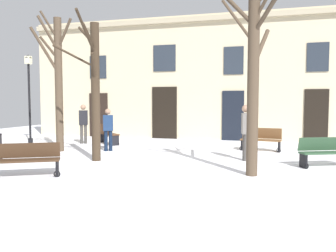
{
  "coord_description": "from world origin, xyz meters",
  "views": [
    {
      "loc": [
        3.25,
        -10.2,
        1.93
      ],
      "look_at": [
        0.0,
        1.46,
        1.08
      ],
      "focal_mm": 37.53,
      "sensor_mm": 36.0,
      "label": 1
    }
  ],
  "objects_px": {
    "bench_near_center_tree": "(261,139)",
    "person_crossing_plaza": "(245,129)",
    "bench_near_lamp": "(329,151)",
    "streetlamp": "(29,89)",
    "tree_right_of_center": "(94,87)",
    "bench_by_litter_bin": "(107,134)",
    "bench_back_to_back_right": "(26,160)",
    "person_near_bench": "(108,128)",
    "person_strolling": "(83,122)",
    "tree_left_of_center": "(58,79)",
    "tree_near_facade": "(254,68)"
  },
  "relations": [
    {
      "from": "tree_right_of_center",
      "to": "person_crossing_plaza",
      "type": "relative_size",
      "value": 2.5
    },
    {
      "from": "tree_right_of_center",
      "to": "tree_left_of_center",
      "type": "distance_m",
      "value": 2.9
    },
    {
      "from": "bench_back_to_back_right",
      "to": "bench_by_litter_bin",
      "type": "bearing_deg",
      "value": 69.93
    },
    {
      "from": "tree_left_of_center",
      "to": "streetlamp",
      "type": "distance_m",
      "value": 3.62
    },
    {
      "from": "streetlamp",
      "to": "person_near_bench",
      "type": "height_order",
      "value": "streetlamp"
    },
    {
      "from": "bench_by_litter_bin",
      "to": "person_near_bench",
      "type": "height_order",
      "value": "person_near_bench"
    },
    {
      "from": "tree_left_of_center",
      "to": "bench_near_center_tree",
      "type": "height_order",
      "value": "tree_left_of_center"
    },
    {
      "from": "bench_near_lamp",
      "to": "tree_left_of_center",
      "type": "bearing_deg",
      "value": 151.87
    },
    {
      "from": "tree_right_of_center",
      "to": "bench_near_lamp",
      "type": "xyz_separation_m",
      "value": [
        7.12,
        0.89,
        -1.94
      ]
    },
    {
      "from": "person_strolling",
      "to": "person_crossing_plaza",
      "type": "height_order",
      "value": "person_crossing_plaza"
    },
    {
      "from": "streetlamp",
      "to": "bench_back_to_back_right",
      "type": "distance_m",
      "value": 8.23
    },
    {
      "from": "bench_near_center_tree",
      "to": "bench_near_lamp",
      "type": "height_order",
      "value": "bench_near_center_tree"
    },
    {
      "from": "person_near_bench",
      "to": "tree_left_of_center",
      "type": "bearing_deg",
      "value": -9.51
    },
    {
      "from": "tree_right_of_center",
      "to": "bench_back_to_back_right",
      "type": "distance_m",
      "value": 3.36
    },
    {
      "from": "tree_left_of_center",
      "to": "bench_near_lamp",
      "type": "xyz_separation_m",
      "value": [
        9.5,
        -0.72,
        -2.32
      ]
    },
    {
      "from": "person_strolling",
      "to": "tree_near_facade",
      "type": "bearing_deg",
      "value": -57.34
    },
    {
      "from": "tree_near_facade",
      "to": "bench_near_center_tree",
      "type": "distance_m",
      "value": 5.36
    },
    {
      "from": "bench_by_litter_bin",
      "to": "streetlamp",
      "type": "bearing_deg",
      "value": 49.06
    },
    {
      "from": "tree_right_of_center",
      "to": "tree_near_facade",
      "type": "height_order",
      "value": "tree_near_facade"
    },
    {
      "from": "person_crossing_plaza",
      "to": "bench_near_lamp",
      "type": "bearing_deg",
      "value": 68.29
    },
    {
      "from": "streetlamp",
      "to": "tree_near_facade",
      "type": "bearing_deg",
      "value": -24.58
    },
    {
      "from": "bench_near_lamp",
      "to": "bench_near_center_tree",
      "type": "bearing_deg",
      "value": 99.71
    },
    {
      "from": "bench_near_center_tree",
      "to": "tree_left_of_center",
      "type": "bearing_deg",
      "value": -154.6
    },
    {
      "from": "tree_right_of_center",
      "to": "person_strolling",
      "type": "relative_size",
      "value": 2.54
    },
    {
      "from": "bench_back_to_back_right",
      "to": "person_crossing_plaza",
      "type": "distance_m",
      "value": 6.67
    },
    {
      "from": "tree_left_of_center",
      "to": "streetlamp",
      "type": "relative_size",
      "value": 1.3
    },
    {
      "from": "bench_near_center_tree",
      "to": "person_crossing_plaza",
      "type": "height_order",
      "value": "person_crossing_plaza"
    },
    {
      "from": "bench_by_litter_bin",
      "to": "person_crossing_plaza",
      "type": "height_order",
      "value": "person_crossing_plaza"
    },
    {
      "from": "streetlamp",
      "to": "bench_near_lamp",
      "type": "distance_m",
      "value": 12.9
    },
    {
      "from": "tree_left_of_center",
      "to": "streetlamp",
      "type": "bearing_deg",
      "value": 143.59
    },
    {
      "from": "streetlamp",
      "to": "person_crossing_plaza",
      "type": "bearing_deg",
      "value": -13.41
    },
    {
      "from": "tree_right_of_center",
      "to": "bench_by_litter_bin",
      "type": "height_order",
      "value": "tree_right_of_center"
    },
    {
      "from": "bench_back_to_back_right",
      "to": "person_strolling",
      "type": "xyz_separation_m",
      "value": [
        -2.13,
        6.78,
        0.56
      ]
    },
    {
      "from": "tree_near_facade",
      "to": "streetlamp",
      "type": "xyz_separation_m",
      "value": [
        -10.29,
        4.71,
        -0.31
      ]
    },
    {
      "from": "person_near_bench",
      "to": "streetlamp",
      "type": "bearing_deg",
      "value": -45.5
    },
    {
      "from": "tree_left_of_center",
      "to": "person_near_bench",
      "type": "bearing_deg",
      "value": 17.57
    },
    {
      "from": "tree_near_facade",
      "to": "person_strolling",
      "type": "distance_m",
      "value": 9.39
    },
    {
      "from": "tree_right_of_center",
      "to": "person_near_bench",
      "type": "xyz_separation_m",
      "value": [
        -0.57,
        2.18,
        -1.48
      ]
    },
    {
      "from": "tree_right_of_center",
      "to": "tree_near_facade",
      "type": "bearing_deg",
      "value": -10.78
    },
    {
      "from": "tree_left_of_center",
      "to": "bench_near_lamp",
      "type": "relative_size",
      "value": 2.95
    },
    {
      "from": "person_crossing_plaza",
      "to": "bench_by_litter_bin",
      "type": "bearing_deg",
      "value": -124.61
    },
    {
      "from": "bench_by_litter_bin",
      "to": "bench_near_center_tree",
      "type": "bearing_deg",
      "value": -140.99
    },
    {
      "from": "tree_right_of_center",
      "to": "person_near_bench",
      "type": "relative_size",
      "value": 2.76
    },
    {
      "from": "bench_near_lamp",
      "to": "bench_by_litter_bin",
      "type": "relative_size",
      "value": 1.21
    },
    {
      "from": "tree_near_facade",
      "to": "tree_left_of_center",
      "type": "height_order",
      "value": "tree_near_facade"
    },
    {
      "from": "tree_left_of_center",
      "to": "bench_back_to_back_right",
      "type": "relative_size",
      "value": 3.14
    },
    {
      "from": "tree_near_facade",
      "to": "bench_by_litter_bin",
      "type": "distance_m",
      "value": 8.69
    },
    {
      "from": "tree_right_of_center",
      "to": "bench_by_litter_bin",
      "type": "xyz_separation_m",
      "value": [
        -1.59,
        4.21,
        -1.93
      ]
    },
    {
      "from": "streetlamp",
      "to": "bench_near_lamp",
      "type": "height_order",
      "value": "streetlamp"
    },
    {
      "from": "tree_left_of_center",
      "to": "tree_near_facade",
      "type": "bearing_deg",
      "value": -19.14
    }
  ]
}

